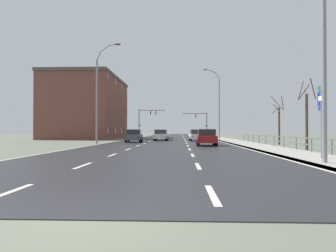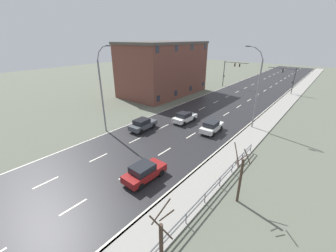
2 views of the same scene
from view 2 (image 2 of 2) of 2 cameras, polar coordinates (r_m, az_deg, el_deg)
ground_plane at (r=40.17m, az=14.00°, el=4.78°), size 160.00×160.00×0.12m
road_asphalt_strip at (r=50.95m, az=19.92°, el=7.93°), size 14.00×120.00×0.03m
sidewalk_right at (r=49.01m, az=29.18°, el=5.90°), size 3.00×120.00×0.12m
guardrail at (r=14.24m, az=-1.69°, el=-28.85°), size 0.07×30.58×1.00m
street_lamp_midground at (r=30.90m, az=22.67°, el=8.80°), size 2.47×0.24×10.90m
street_lamp_left_bank at (r=28.53m, az=-17.22°, el=8.65°), size 2.71×0.24×11.09m
traffic_signal_right at (r=55.40m, az=29.68°, el=11.51°), size 5.84×0.36×5.69m
traffic_signal_left at (r=57.26m, az=16.24°, el=14.40°), size 6.07×0.36×6.38m
car_near_left at (r=29.41m, az=-6.82°, el=0.48°), size 1.97×4.17×1.57m
car_near_right at (r=29.06m, az=11.62°, el=-0.12°), size 2.01×4.19×1.57m
car_far_right at (r=31.92m, az=4.46°, el=2.39°), size 1.97×4.17×1.57m
car_distant at (r=19.44m, az=-6.40°, el=-12.10°), size 1.92×4.14×1.57m
brick_building at (r=48.31m, az=-1.29°, el=15.19°), size 11.30×18.98×11.04m
bare_tree_mid at (r=17.12m, az=18.79°, el=-12.94°), size 1.34×1.55×4.96m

